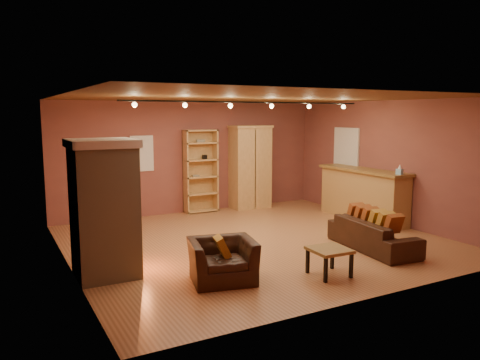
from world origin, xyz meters
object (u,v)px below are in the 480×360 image
bookcase (200,170)px  loveseat (373,228)px  coffee_table (329,252)px  fireplace (105,208)px  armoire (250,167)px  armchair (222,253)px  bar_counter (363,194)px

bookcase → loveseat: bookcase is taller
bookcase → coffee_table: bearing=-91.8°
fireplace → bookcase: fireplace is taller
fireplace → armoire: 5.82m
bookcase → armoire: bearing=-6.9°
loveseat → armchair: 3.20m
coffee_table → bookcase: bearing=88.2°
armoire → coffee_table: 5.50m
bookcase → bar_counter: bearing=-41.6°
bookcase → loveseat: bearing=-72.6°
coffee_table → bar_counter: bearing=40.2°
fireplace → armoire: size_ratio=0.97×
armchair → coffee_table: (1.56, -0.58, -0.06)m
bar_counter → loveseat: size_ratio=1.29×
coffee_table → armoire: bearing=73.5°
bookcase → coffee_table: 5.44m
bar_counter → armchair: 5.22m
bar_counter → coffee_table: bearing=-139.8°
fireplace → coffee_table: bearing=-28.5°
armchair → coffee_table: armchair is taller
bar_counter → fireplace: bearing=-170.4°
bar_counter → loveseat: bearing=-128.8°
armoire → coffee_table: bearing=-106.5°
armchair → coffee_table: 1.67m
loveseat → coffee_table: 1.79m
fireplace → armchair: (1.48, -1.07, -0.64)m
armchair → armoire: bearing=69.6°
bar_counter → loveseat: 2.52m
fireplace → loveseat: 4.80m
loveseat → armchair: armchair is taller
fireplace → armchair: size_ratio=1.95×
fireplace → coffee_table: size_ratio=3.56×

